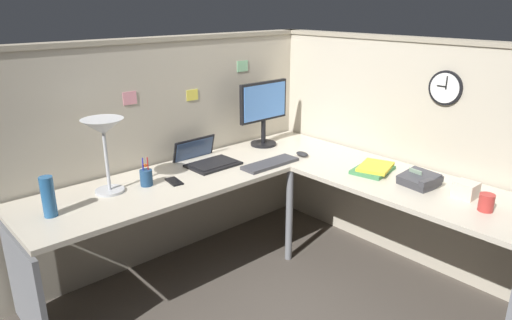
{
  "coord_description": "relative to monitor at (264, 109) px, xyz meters",
  "views": [
    {
      "loc": [
        -2.02,
        -1.9,
        1.8
      ],
      "look_at": [
        -0.07,
        0.26,
        0.8
      ],
      "focal_mm": 32.34,
      "sensor_mm": 36.0,
      "label": 1
    }
  ],
  "objects": [
    {
      "name": "coffee_mug",
      "position": [
        0.07,
        -1.69,
        -0.25
      ],
      "size": [
        0.08,
        0.08,
        0.1
      ],
      "primitive_type": "cylinder",
      "color": "#B2332D",
      "rests_on": "desk"
    },
    {
      "name": "pinned_note_middle",
      "position": [
        -1.01,
        0.18,
        0.19
      ],
      "size": [
        0.09,
        0.0,
        0.08
      ],
      "primitive_type": "cube",
      "color": "pink"
    },
    {
      "name": "thermos_flask",
      "position": [
        -1.7,
        -0.18,
        -0.18
      ],
      "size": [
        0.07,
        0.07,
        0.22
      ],
      "primitive_type": "cylinder",
      "color": "#26598C",
      "rests_on": "desk"
    },
    {
      "name": "pinned_note_rightmost",
      "position": [
        -0.53,
        0.18,
        0.15
      ],
      "size": [
        0.1,
        0.0,
        0.08
      ],
      "primitive_type": "cube",
      "color": "#EAD84C"
    },
    {
      "name": "tissue_box",
      "position": [
        0.17,
        -1.53,
        -0.25
      ],
      "size": [
        0.12,
        0.12,
        0.09
      ],
      "primitive_type": "cube",
      "color": "beige",
      "rests_on": "desk"
    },
    {
      "name": "laptop",
      "position": [
        -0.59,
        -0.03,
        -0.27
      ],
      "size": [
        0.35,
        0.39,
        0.22
      ],
      "color": "black",
      "rests_on": "desk"
    },
    {
      "name": "cubicle_wall_right",
      "position": [
        0.52,
        -0.9,
        -0.23
      ],
      "size": [
        0.12,
        2.37,
        1.58
      ],
      "color": "#B7AD99",
      "rests_on": "ground"
    },
    {
      "name": "book_stack",
      "position": [
        0.14,
        -0.93,
        -0.27
      ],
      "size": [
        0.33,
        0.27,
        0.04
      ],
      "color": "#3F7F4C",
      "rests_on": "desk"
    },
    {
      "name": "monitor",
      "position": [
        0.0,
        0.0,
        0.0
      ],
      "size": [
        0.46,
        0.2,
        0.5
      ],
      "color": "black",
      "rests_on": "desk"
    },
    {
      "name": "computer_mouse",
      "position": [
        0.02,
        -0.39,
        -0.28
      ],
      "size": [
        0.06,
        0.1,
        0.03
      ],
      "primitive_type": "ellipsoid",
      "color": "#232326",
      "rests_on": "desk"
    },
    {
      "name": "desk_lamp_dome",
      "position": [
        -1.32,
        -0.08,
        0.07
      ],
      "size": [
        0.24,
        0.24,
        0.44
      ],
      "color": "#B7BABF",
      "rests_on": "desk"
    },
    {
      "name": "desk",
      "position": [
        -0.49,
        -0.69,
        -0.39
      ],
      "size": [
        2.35,
        2.15,
        0.73
      ],
      "color": "beige",
      "rests_on": "ground"
    },
    {
      "name": "pinned_note_leftmost",
      "position": [
        -0.06,
        0.18,
        0.31
      ],
      "size": [
        0.11,
        0.0,
        0.08
      ],
      "primitive_type": "cube",
      "color": "#8CCC99"
    },
    {
      "name": "office_phone",
      "position": [
        0.13,
        -1.27,
        -0.26
      ],
      "size": [
        0.22,
        0.23,
        0.11
      ],
      "color": "#38383D",
      "rests_on": "desk"
    },
    {
      "name": "cell_phone",
      "position": [
        -0.95,
        -0.21,
        -0.29
      ],
      "size": [
        0.09,
        0.15,
        0.01
      ],
      "primitive_type": "cube",
      "rotation": [
        0.0,
        0.0,
        -0.15
      ],
      "color": "black",
      "rests_on": "desk"
    },
    {
      "name": "cubicle_wall_back",
      "position": [
        -0.71,
        0.23,
        -0.23
      ],
      "size": [
        2.57,
        0.12,
        1.58
      ],
      "color": "#B7AD99",
      "rests_on": "ground"
    },
    {
      "name": "pen_cup",
      "position": [
        -1.11,
        -0.14,
        -0.24
      ],
      "size": [
        0.08,
        0.08,
        0.18
      ],
      "color": "navy",
      "rests_on": "desk"
    },
    {
      "name": "ground_plane",
      "position": [
        -0.35,
        -0.64,
        -1.02
      ],
      "size": [
        6.8,
        6.8,
        0.0
      ],
      "primitive_type": "plane",
      "color": "#4C443D"
    },
    {
      "name": "keyboard",
      "position": [
        -0.29,
        -0.38,
        -0.28
      ],
      "size": [
        0.43,
        0.14,
        0.02
      ],
      "primitive_type": "cube",
      "rotation": [
        0.0,
        0.0,
        -0.0
      ],
      "color": "#38383D",
      "rests_on": "desk"
    },
    {
      "name": "wall_clock",
      "position": [
        0.47,
        -1.19,
        0.26
      ],
      "size": [
        0.04,
        0.22,
        0.22
      ],
      "color": "black"
    }
  ]
}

